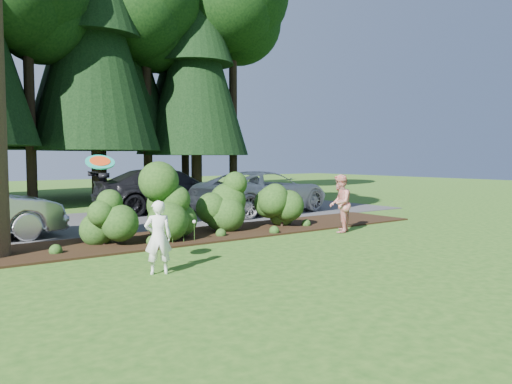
# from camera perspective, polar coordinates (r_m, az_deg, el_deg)

# --- Properties ---
(ground) EXTENTS (80.00, 80.00, 0.00)m
(ground) POSITION_cam_1_polar(r_m,az_deg,el_deg) (10.56, -0.56, -7.57)
(ground) COLOR #224E16
(ground) RESTS_ON ground
(mulch_bed) EXTENTS (16.00, 2.50, 0.05)m
(mulch_bed) POSITION_cam_1_polar(r_m,az_deg,el_deg) (13.28, -8.87, -5.12)
(mulch_bed) COLOR black
(mulch_bed) RESTS_ON ground
(driveway) EXTENTS (22.00, 6.00, 0.03)m
(driveway) POSITION_cam_1_polar(r_m,az_deg,el_deg) (17.12, -15.51, -3.20)
(driveway) COLOR #38383A
(driveway) RESTS_ON ground
(shrub_row) EXTENTS (6.53, 1.60, 1.61)m
(shrub_row) POSITION_cam_1_polar(r_m,az_deg,el_deg) (13.45, -5.78, -1.61)
(shrub_row) COLOR #193911
(shrub_row) RESTS_ON ground
(lily_cluster) EXTENTS (0.69, 0.09, 0.57)m
(lily_cluster) POSITION_cam_1_polar(r_m,az_deg,el_deg) (12.33, -8.28, -3.60)
(lily_cluster) COLOR #193911
(lily_cluster) RESTS_ON ground
(car_white_suv) EXTENTS (5.96, 3.44, 1.56)m
(car_white_suv) POSITION_cam_1_polar(r_m,az_deg,el_deg) (18.89, 0.81, 0.03)
(car_white_suv) COLOR silver
(car_white_suv) RESTS_ON driveway
(car_dark_suv) EXTENTS (5.90, 3.02, 1.64)m
(car_dark_suv) POSITION_cam_1_polar(r_m,az_deg,el_deg) (19.32, -9.91, 0.17)
(car_dark_suv) COLOR black
(car_dark_suv) RESTS_ON driveway
(child) EXTENTS (0.57, 0.48, 1.34)m
(child) POSITION_cam_1_polar(r_m,az_deg,el_deg) (9.22, -11.12, -5.10)
(child) COLOR white
(child) RESTS_ON ground
(adult) EXTENTS (1.01, 0.97, 1.63)m
(adult) POSITION_cam_1_polar(r_m,az_deg,el_deg) (14.21, 9.57, -1.31)
(adult) COLOR red
(adult) RESTS_ON ground
(frisbee) EXTENTS (0.51, 0.45, 0.30)m
(frisbee) POSITION_cam_1_polar(r_m,az_deg,el_deg) (9.01, -17.39, 3.32)
(frisbee) COLOR teal
(frisbee) RESTS_ON ground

